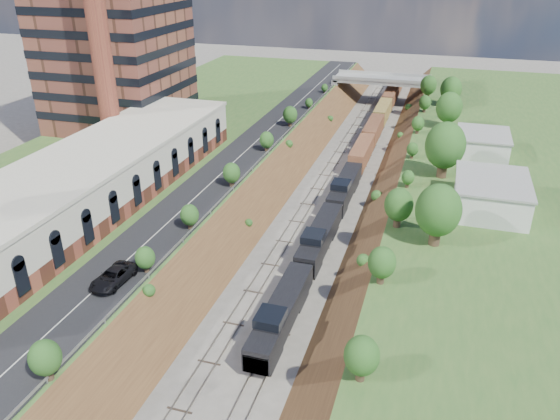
{
  "coord_description": "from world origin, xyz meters",
  "views": [
    {
      "loc": [
        16.2,
        -18.97,
        36.43
      ],
      "look_at": [
        -2.45,
        41.59,
        6.0
      ],
      "focal_mm": 35.0,
      "sensor_mm": 36.0,
      "label": 1
    }
  ],
  "objects": [
    {
      "name": "smokestack",
      "position": [
        -36.0,
        56.0,
        25.0
      ],
      "size": [
        3.2,
        3.2,
        40.0
      ],
      "primitive_type": "cylinder",
      "color": "brown",
      "rests_on": "platform_left"
    },
    {
      "name": "tree_left_crest",
      "position": [
        -11.8,
        20.0,
        7.04
      ],
      "size": [
        2.45,
        2.45,
        3.55
      ],
      "color": "#473323",
      "rests_on": "platform_left"
    },
    {
      "name": "embankment_left",
      "position": [
        -11.0,
        60.0,
        0.0
      ],
      "size": [
        10.0,
        180.0,
        10.0
      ],
      "primitive_type": "cube",
      "rotation": [
        0.0,
        0.79,
        0.0
      ],
      "color": "brown",
      "rests_on": "ground"
    },
    {
      "name": "rail_left_track",
      "position": [
        -2.6,
        60.0,
        0.09
      ],
      "size": [
        1.58,
        180.0,
        0.18
      ],
      "primitive_type": "cube",
      "color": "gray",
      "rests_on": "ground"
    },
    {
      "name": "overpass",
      "position": [
        0.0,
        122.0,
        4.92
      ],
      "size": [
        24.5,
        8.3,
        7.4
      ],
      "color": "gray",
      "rests_on": "ground"
    },
    {
      "name": "white_building_far",
      "position": [
        23.0,
        74.0,
        6.8
      ],
      "size": [
        8.0,
        10.0,
        3.6
      ],
      "primitive_type": "cube",
      "color": "silver",
      "rests_on": "platform_right"
    },
    {
      "name": "platform_left",
      "position": [
        -33.0,
        60.0,
        2.5
      ],
      "size": [
        44.0,
        180.0,
        5.0
      ],
      "primitive_type": "cube",
      "color": "#345F27",
      "rests_on": "ground"
    },
    {
      "name": "guardrail",
      "position": [
        -11.4,
        59.8,
        5.55
      ],
      "size": [
        0.1,
        171.0,
        0.7
      ],
      "color": "#99999E",
      "rests_on": "platform_left"
    },
    {
      "name": "freight_train",
      "position": [
        2.6,
        82.64,
        2.39
      ],
      "size": [
        2.72,
        125.03,
        4.55
      ],
      "color": "black",
      "rests_on": "ground"
    },
    {
      "name": "white_building_near",
      "position": [
        23.5,
        52.0,
        7.0
      ],
      "size": [
        9.0,
        12.0,
        4.0
      ],
      "primitive_type": "cube",
      "color": "silver",
      "rests_on": "platform_right"
    },
    {
      "name": "commercial_building",
      "position": [
        -28.0,
        38.0,
        8.51
      ],
      "size": [
        14.3,
        62.3,
        7.0
      ],
      "color": "brown",
      "rests_on": "platform_left"
    },
    {
      "name": "suv",
      "position": [
        -14.29,
        21.54,
        5.89
      ],
      "size": [
        2.97,
        5.85,
        1.59
      ],
      "primitive_type": "imported",
      "rotation": [
        0.0,
        0.0,
        -0.06
      ],
      "color": "black",
      "rests_on": "road"
    },
    {
      "name": "platform_right",
      "position": [
        33.0,
        60.0,
        2.5
      ],
      "size": [
        44.0,
        180.0,
        5.0
      ],
      "primitive_type": "cube",
      "color": "#345F27",
      "rests_on": "ground"
    },
    {
      "name": "tree_right_large",
      "position": [
        17.0,
        40.0,
        9.38
      ],
      "size": [
        5.25,
        5.25,
        7.61
      ],
      "color": "#473323",
      "rests_on": "platform_right"
    },
    {
      "name": "road",
      "position": [
        -15.5,
        60.0,
        5.05
      ],
      "size": [
        8.0,
        180.0,
        0.1
      ],
      "primitive_type": "cube",
      "color": "black",
      "rests_on": "platform_left"
    },
    {
      "name": "rail_right_track",
      "position": [
        2.6,
        60.0,
        0.09
      ],
      "size": [
        1.58,
        180.0,
        0.18
      ],
      "primitive_type": "cube",
      "color": "gray",
      "rests_on": "ground"
    },
    {
      "name": "embankment_right",
      "position": [
        11.0,
        60.0,
        0.0
      ],
      "size": [
        10.0,
        180.0,
        10.0
      ],
      "primitive_type": "cube",
      "rotation": [
        0.0,
        0.79,
        0.0
      ],
      "color": "brown",
      "rests_on": "ground"
    }
  ]
}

